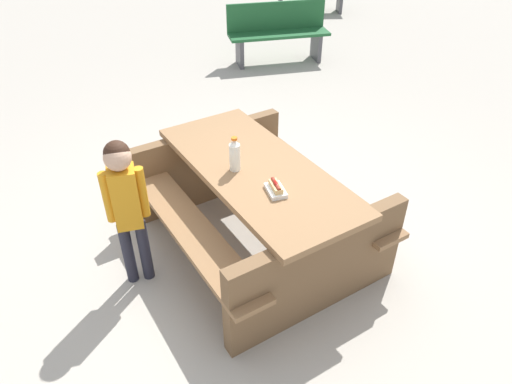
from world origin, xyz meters
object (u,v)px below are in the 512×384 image
picnic_table (256,201)px  park_bench_near (278,32)px  child_in_coat (126,198)px  hotdog_tray (276,189)px  soda_bottle (235,155)px

picnic_table → park_bench_near: 4.23m
picnic_table → child_in_coat: child_in_coat is taller
hotdog_tray → park_bench_near: 4.55m
picnic_table → soda_bottle: size_ratio=8.20×
hotdog_tray → park_bench_near: size_ratio=0.15×
soda_bottle → hotdog_tray: bearing=-5.4°
child_in_coat → hotdog_tray: bearing=42.7°
soda_bottle → park_bench_near: soda_bottle is taller
soda_bottle → hotdog_tray: (0.40, -0.04, -0.09)m
hotdog_tray → child_in_coat: child_in_coat is taller
hotdog_tray → child_in_coat: (-0.73, -0.68, -0.04)m
soda_bottle → hotdog_tray: size_ratio=1.24×
picnic_table → soda_bottle: 0.45m
picnic_table → park_bench_near: park_bench_near is taller
picnic_table → hotdog_tray: bearing=-27.8°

